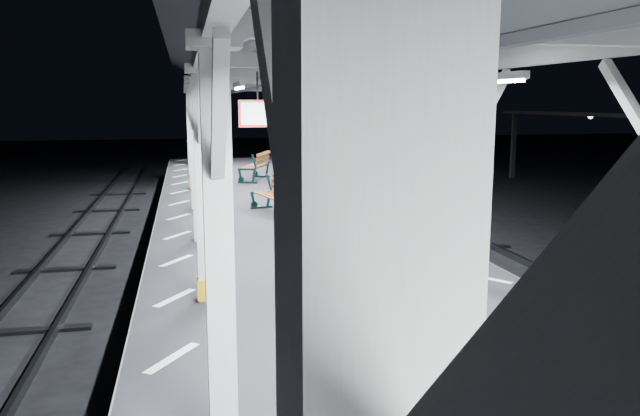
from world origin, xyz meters
name	(u,v)px	position (x,y,z in m)	size (l,w,h in m)	color
platform	(382,380)	(0.00, 0.00, 0.50)	(6.00, 50.00, 1.00)	black
hazard_stripes_left	(172,358)	(-2.45, 0.00, 1.00)	(1.00, 48.00, 0.01)	silver
hazard_stripes_right	(566,325)	(2.45, 0.00, 1.00)	(1.00, 48.00, 0.01)	silver
canopy	(389,33)	(0.00, -0.02, 4.56)	(5.40, 49.00, 4.65)	silver
bench_mid	(383,248)	(0.85, 2.68, 1.47)	(1.21, 1.73, 0.88)	black
bench_far	(276,194)	(0.01, 8.82, 1.50)	(1.03, 1.81, 0.93)	black
bench_extra	(257,165)	(0.31, 15.66, 1.55)	(1.35, 2.03, 1.03)	black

